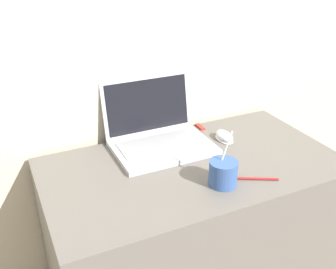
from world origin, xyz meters
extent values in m
cube|color=#BCB299|center=(0.00, 0.65, 1.25)|extent=(7.00, 0.04, 2.50)
cube|color=#5B5651|center=(0.00, 0.31, 0.38)|extent=(1.12, 0.61, 0.76)
cube|color=#ADADB2|center=(-0.06, 0.45, 0.77)|extent=(0.39, 0.27, 0.02)
cube|color=gray|center=(-0.06, 0.47, 0.78)|extent=(0.34, 0.15, 0.00)
cube|color=#ADADB2|center=(-0.06, 0.61, 0.90)|extent=(0.39, 0.06, 0.24)
cube|color=black|center=(-0.06, 0.60, 0.90)|extent=(0.36, 0.04, 0.21)
cylinder|color=#33518C|center=(0.03, 0.14, 0.81)|extent=(0.10, 0.10, 0.09)
cylinder|color=black|center=(0.03, 0.14, 0.85)|extent=(0.08, 0.08, 0.01)
cylinder|color=white|center=(0.03, 0.15, 0.88)|extent=(0.04, 0.03, 0.17)
ellipsoid|color=white|center=(0.21, 0.43, 0.76)|extent=(0.06, 0.10, 0.01)
ellipsoid|color=silver|center=(0.21, 0.43, 0.78)|extent=(0.06, 0.10, 0.04)
cube|color=#B2261E|center=(0.18, 0.57, 0.77)|extent=(0.02, 0.06, 0.01)
cylinder|color=#A51E1E|center=(0.15, 0.11, 0.77)|extent=(0.13, 0.07, 0.01)
camera|label=1|loc=(-0.63, -0.81, 1.53)|focal=42.00mm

